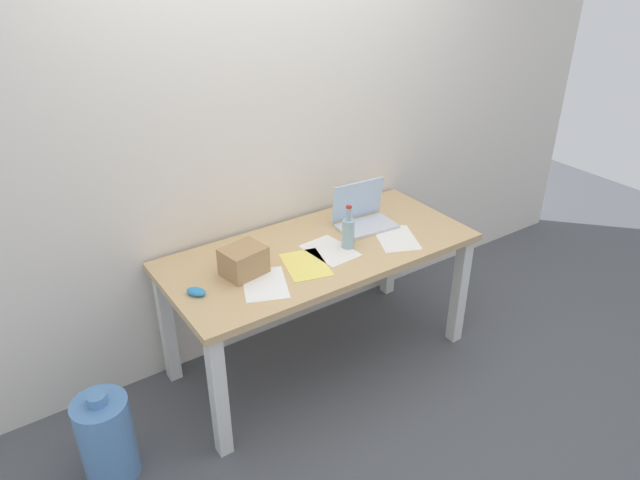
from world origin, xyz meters
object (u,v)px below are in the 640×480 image
object	(u,v)px
beer_bottle	(348,232)
laptop_right	(363,216)
cardboard_box	(244,261)
water_cooler_jug	(107,438)
computer_mouse	(196,292)
desk	(320,264)

from	to	relation	value
beer_bottle	laptop_right	bearing A→B (deg)	35.53
cardboard_box	water_cooler_jug	distance (m)	1.04
cardboard_box	water_cooler_jug	world-z (taller)	cardboard_box
laptop_right	computer_mouse	xyz separation A→B (m)	(-1.11, -0.13, -0.04)
desk	beer_bottle	xyz separation A→B (m)	(0.13, -0.08, 0.19)
desk	water_cooler_jug	bearing A→B (deg)	-173.58
desk	beer_bottle	bearing A→B (deg)	-31.01
computer_mouse	desk	bearing A→B (deg)	-30.69
laptop_right	computer_mouse	distance (m)	1.12
beer_bottle	water_cooler_jug	size ratio (longest dim) A/B	0.51
desk	cardboard_box	size ratio (longest dim) A/B	8.30
laptop_right	water_cooler_jug	world-z (taller)	laptop_right
desk	beer_bottle	world-z (taller)	beer_bottle
beer_bottle	cardboard_box	distance (m)	0.60
desk	cardboard_box	bearing A→B (deg)	-179.64
beer_bottle	computer_mouse	size ratio (longest dim) A/B	2.49
laptop_right	computer_mouse	size ratio (longest dim) A/B	3.51
desk	computer_mouse	xyz separation A→B (m)	(-0.74, -0.04, 0.12)
computer_mouse	water_cooler_jug	bearing A→B (deg)	156.43
laptop_right	beer_bottle	distance (m)	0.29
desk	laptop_right	size ratio (longest dim) A/B	4.89
laptop_right	water_cooler_jug	distance (m)	1.77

